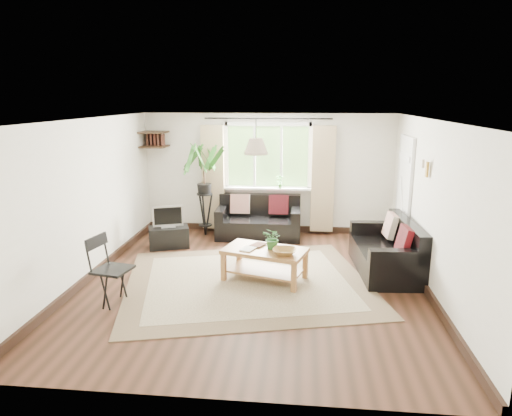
# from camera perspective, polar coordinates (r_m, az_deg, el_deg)

# --- Properties ---
(floor) EXTENTS (5.50, 5.50, 0.00)m
(floor) POSITION_cam_1_polar(r_m,az_deg,el_deg) (6.92, -0.34, -9.26)
(floor) COLOR black
(floor) RESTS_ON ground
(ceiling) EXTENTS (5.50, 5.50, 0.00)m
(ceiling) POSITION_cam_1_polar(r_m,az_deg,el_deg) (6.39, -0.37, 11.00)
(ceiling) COLOR white
(ceiling) RESTS_ON floor
(wall_back) EXTENTS (5.00, 0.02, 2.40)m
(wall_back) POSITION_cam_1_polar(r_m,az_deg,el_deg) (9.24, 1.49, 4.32)
(wall_back) COLOR silver
(wall_back) RESTS_ON floor
(wall_front) EXTENTS (5.00, 0.02, 2.40)m
(wall_front) POSITION_cam_1_polar(r_m,az_deg,el_deg) (3.95, -4.72, -8.61)
(wall_front) COLOR silver
(wall_front) RESTS_ON floor
(wall_left) EXTENTS (0.02, 5.50, 2.40)m
(wall_left) POSITION_cam_1_polar(r_m,az_deg,el_deg) (7.26, -20.39, 0.89)
(wall_left) COLOR silver
(wall_left) RESTS_ON floor
(wall_right) EXTENTS (0.02, 5.50, 2.40)m
(wall_right) POSITION_cam_1_polar(r_m,az_deg,el_deg) (6.76, 21.21, -0.07)
(wall_right) COLOR silver
(wall_right) RESTS_ON floor
(rug) EXTENTS (4.17, 3.80, 0.02)m
(rug) POSITION_cam_1_polar(r_m,az_deg,el_deg) (6.93, -1.07, -9.15)
(rug) COLOR beige
(rug) RESTS_ON floor
(window) EXTENTS (2.50, 0.16, 2.16)m
(window) POSITION_cam_1_polar(r_m,az_deg,el_deg) (9.15, 1.49, 6.44)
(window) COLOR white
(window) RESTS_ON wall_back
(door) EXTENTS (0.06, 0.96, 2.06)m
(door) POSITION_cam_1_polar(r_m,az_deg,el_deg) (8.41, 17.94, 1.34)
(door) COLOR silver
(door) RESTS_ON wall_right
(corner_shelf) EXTENTS (0.50, 0.50, 0.34)m
(corner_shelf) POSITION_cam_1_polar(r_m,az_deg,el_deg) (9.35, -12.63, 8.37)
(corner_shelf) COLOR black
(corner_shelf) RESTS_ON wall_back
(pendant_lamp) EXTENTS (0.36, 0.36, 0.54)m
(pendant_lamp) POSITION_cam_1_polar(r_m,az_deg,el_deg) (6.81, 0.00, 8.21)
(pendant_lamp) COLOR beige
(pendant_lamp) RESTS_ON ceiling
(wall_sconce) EXTENTS (0.12, 0.12, 0.28)m
(wall_sconce) POSITION_cam_1_polar(r_m,az_deg,el_deg) (6.93, 20.40, 4.87)
(wall_sconce) COLOR beige
(wall_sconce) RESTS_ON wall_right
(sofa_back) EXTENTS (1.64, 0.84, 0.77)m
(sofa_back) POSITION_cam_1_polar(r_m,az_deg,el_deg) (8.97, 0.33, -1.30)
(sofa_back) COLOR black
(sofa_back) RESTS_ON floor
(sofa_right) EXTENTS (1.73, 0.96, 0.79)m
(sofa_right) POSITION_cam_1_polar(r_m,az_deg,el_deg) (7.49, 15.85, -4.80)
(sofa_right) COLOR black
(sofa_right) RESTS_ON floor
(coffee_table) EXTENTS (1.34, 0.98, 0.49)m
(coffee_table) POSITION_cam_1_polar(r_m,az_deg,el_deg) (6.92, 1.10, -7.08)
(coffee_table) COLOR brown
(coffee_table) RESTS_ON floor
(table_plant) EXTENTS (0.39, 0.38, 0.32)m
(table_plant) POSITION_cam_1_polar(r_m,az_deg,el_deg) (6.80, 2.15, -3.83)
(table_plant) COLOR #2A6528
(table_plant) RESTS_ON coffee_table
(bowl) EXTENTS (0.36, 0.36, 0.08)m
(bowl) POSITION_cam_1_polar(r_m,az_deg,el_deg) (6.61, 3.60, -5.45)
(bowl) COLOR olive
(bowl) RESTS_ON coffee_table
(book_a) EXTENTS (0.25, 0.29, 0.02)m
(book_a) POSITION_cam_1_polar(r_m,az_deg,el_deg) (6.85, -1.63, -5.02)
(book_a) COLOR white
(book_a) RESTS_ON coffee_table
(book_b) EXTENTS (0.27, 0.30, 0.02)m
(book_b) POSITION_cam_1_polar(r_m,az_deg,el_deg) (7.03, -0.33, -4.50)
(book_b) COLOR brown
(book_b) RESTS_ON coffee_table
(tv_stand) EXTENTS (0.81, 0.62, 0.38)m
(tv_stand) POSITION_cam_1_polar(r_m,az_deg,el_deg) (8.57, -10.84, -3.59)
(tv_stand) COLOR black
(tv_stand) RESTS_ON floor
(tv) EXTENTS (0.58, 0.36, 0.42)m
(tv) POSITION_cam_1_polar(r_m,az_deg,el_deg) (8.46, -10.96, -0.98)
(tv) COLOR #A5A5AA
(tv) RESTS_ON tv_stand
(palm_stand) EXTENTS (0.75, 0.75, 1.84)m
(palm_stand) POSITION_cam_1_polar(r_m,az_deg,el_deg) (9.06, -6.46, 2.26)
(palm_stand) COLOR black
(palm_stand) RESTS_ON floor
(folding_chair) EXTENTS (0.57, 0.57, 0.93)m
(folding_chair) POSITION_cam_1_polar(r_m,az_deg,el_deg) (6.37, -17.45, -7.51)
(folding_chair) COLOR black
(folding_chair) RESTS_ON floor
(sill_plant) EXTENTS (0.14, 0.10, 0.27)m
(sill_plant) POSITION_cam_1_polar(r_m,az_deg,el_deg) (9.13, 3.00, 3.33)
(sill_plant) COLOR #2D6023
(sill_plant) RESTS_ON window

